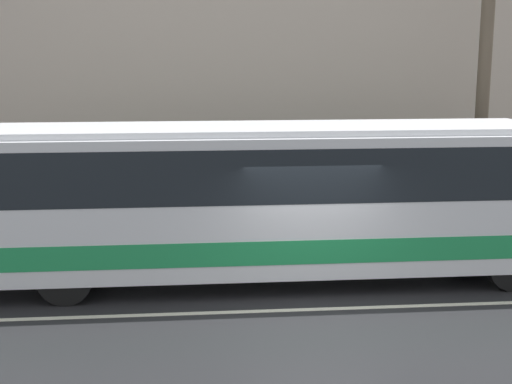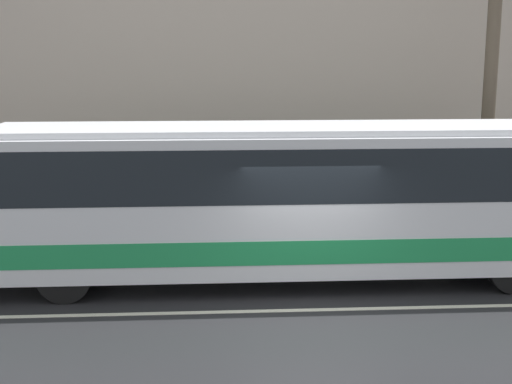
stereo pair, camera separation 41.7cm
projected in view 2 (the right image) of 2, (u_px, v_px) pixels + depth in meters
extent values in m
plane|color=#262628|center=(313.00, 310.00, 12.63)|extent=(60.00, 60.00, 0.00)
cube|color=gray|center=(283.00, 229.00, 17.98)|extent=(60.00, 2.96, 0.17)
cube|color=#B7A899|center=(278.00, 46.00, 18.68)|extent=(60.00, 0.30, 9.26)
cube|color=#2D2B28|center=(277.00, 177.00, 19.20)|extent=(60.00, 0.06, 2.31)
cube|color=beige|center=(313.00, 310.00, 12.63)|extent=(54.00, 0.14, 0.01)
cube|color=silver|center=(268.00, 198.00, 14.00)|extent=(12.40, 2.46, 2.63)
cube|color=#1E8C4C|center=(268.00, 236.00, 14.15)|extent=(12.33, 2.49, 0.45)
cube|color=black|center=(268.00, 167.00, 13.88)|extent=(12.02, 2.48, 1.00)
cube|color=silver|center=(268.00, 129.00, 13.73)|extent=(10.54, 2.09, 0.12)
cylinder|color=black|center=(473.00, 238.00, 15.56)|extent=(1.00, 0.28, 1.00)
cylinder|color=black|center=(64.00, 276.00, 12.94)|extent=(1.00, 0.28, 1.00)
cylinder|color=black|center=(85.00, 244.00, 15.04)|extent=(1.00, 0.28, 1.00)
cylinder|color=brown|center=(491.00, 64.00, 16.73)|extent=(0.32, 0.32, 8.05)
cylinder|color=#333338|center=(149.00, 195.00, 18.26)|extent=(0.36, 0.36, 1.42)
sphere|color=tan|center=(149.00, 163.00, 18.10)|extent=(0.26, 0.26, 0.26)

